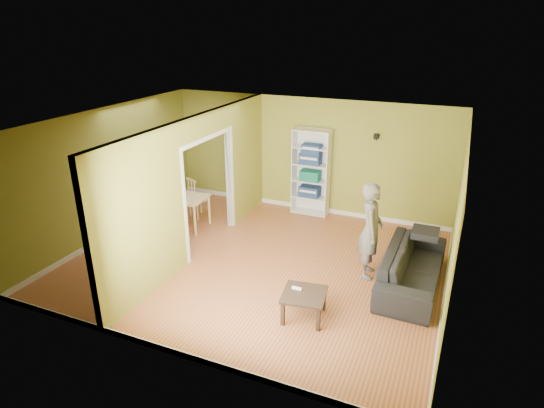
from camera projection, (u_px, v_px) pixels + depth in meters
The scene contains 16 objects.
room_shell at pixel (257, 196), 7.91m from camera, with size 6.50×6.50×6.50m.
partition at pixel (198, 187), 8.34m from camera, with size 0.22×5.50×2.60m, color olive, non-canonical shape.
wall_speaker at pixel (376, 136), 9.43m from camera, with size 0.10×0.10×0.10m, color black.
sofa at pixel (413, 262), 7.50m from camera, with size 0.96×2.25×0.86m, color black.
person at pixel (371, 223), 7.60m from camera, with size 0.56×0.72×1.98m, color slate.
bookshelf at pixel (312, 172), 10.20m from camera, with size 0.82×0.36×1.96m.
paper_box_navy_a at pixel (310, 191), 10.33m from camera, with size 0.46×0.30×0.23m, color navy.
paper_box_teal at pixel (310, 175), 10.18m from camera, with size 0.44×0.28×0.22m, color #216E5D.
paper_box_navy_b at pixel (310, 159), 10.04m from camera, with size 0.46×0.30×0.23m, color #1D2448.
paper_box_navy_c at pixel (312, 150), 9.96m from camera, with size 0.42×0.27×0.21m, color navy.
coffee_table at pixel (304, 297), 6.67m from camera, with size 0.62×0.62×0.42m.
game_controller at pixel (297, 288), 6.75m from camera, with size 0.15×0.04×0.03m, color white.
dining_table at pixel (181, 200), 9.63m from camera, with size 1.09×0.73×0.68m.
chair_left at pixel (151, 200), 9.94m from camera, with size 0.45×0.45×0.99m, color tan, non-canonical shape.
chair_near at pixel (169, 215), 9.20m from camera, with size 0.44×0.44×0.96m, color tan, non-canonical shape.
chair_far at pixel (199, 197), 10.15m from camera, with size 0.43×0.43×0.94m, color tan, non-canonical shape.
Camera 1 is at (3.13, -6.70, 4.12)m, focal length 30.00 mm.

